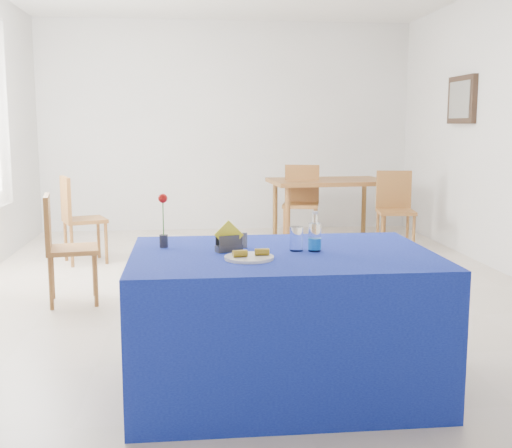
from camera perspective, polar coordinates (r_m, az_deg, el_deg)
The scene contains 18 objects.
floor at distance 5.50m, azimuth -0.20°, elevation -6.26°, with size 7.00×7.00×0.00m, color beige.
room_shell at distance 5.32m, azimuth -0.21°, elevation 12.26°, with size 7.00×7.00×7.00m.
picture_frame at distance 7.52m, azimuth 17.85°, elevation 10.47°, with size 0.06×0.64×0.52m, color black.
picture_art at distance 7.51m, azimuth 17.67°, elevation 10.48°, with size 0.02×0.52×0.40m, color #998C66.
plate at distance 3.23m, azimuth -0.62°, elevation -3.00°, with size 0.25×0.25×0.01m, color white.
drinking_glass at distance 3.44m, azimuth 3.61°, elevation -1.32°, with size 0.07×0.07×0.13m, color white.
salt_shaker at distance 3.50m, azimuth -2.92°, elevation -1.50°, with size 0.03×0.03×0.09m, color gray.
pepper_shaker at distance 3.52m, azimuth -1.01°, elevation -1.44°, with size 0.03×0.03×0.09m, color slate.
blue_table at distance 3.51m, azimuth 2.32°, elevation -8.59°, with size 1.60×1.10×0.76m.
water_bottle at distance 3.44m, azimuth 5.24°, elevation -1.24°, with size 0.07×0.07×0.21m.
napkin_holder at distance 3.42m, azimuth -2.43°, elevation -1.65°, with size 0.16×0.10×0.17m.
rose_vase at distance 3.55m, azimuth -8.24°, elevation 0.25°, with size 0.05×0.05×0.30m.
oak_table at distance 8.04m, azimuth 6.44°, elevation 3.40°, with size 1.49×1.02×0.76m.
chair_bg_left at distance 7.85m, azimuth 4.05°, elevation 2.32°, with size 0.51×0.51×0.94m.
chair_bg_right at distance 7.54m, azimuth 12.24°, elevation 1.71°, with size 0.46×0.46×0.90m.
chair_win_a at distance 5.34m, azimuth -16.91°, elevation -1.47°, with size 0.46×0.46×0.88m.
chair_win_b at distance 6.87m, azimuth -15.68°, elevation 0.91°, with size 0.52×0.52×0.91m.
banana_pieces at distance 3.23m, azimuth -0.42°, elevation -2.56°, with size 0.19×0.07×0.04m.
Camera 1 is at (-0.55, -5.28, 1.43)m, focal length 45.00 mm.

